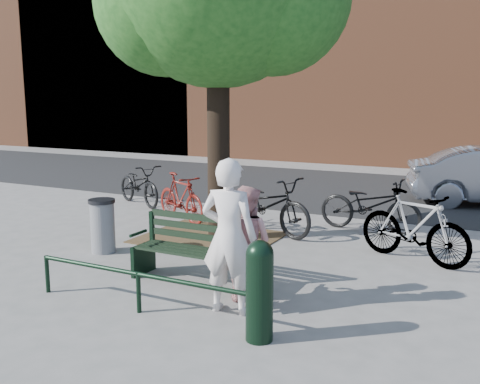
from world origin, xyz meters
The scene contains 14 objects.
ground centered at (0.00, 0.00, 0.00)m, with size 90.00×90.00×0.00m, color gray.
dirt_pit centered at (-1.00, 2.20, 0.01)m, with size 2.40×2.00×0.02m, color brown.
road centered at (0.00, 8.50, 0.01)m, with size 40.00×7.00×0.01m, color black.
park_bench centered at (0.00, 0.08, 0.48)m, with size 1.74×0.54×0.97m.
guard_railing centered at (0.00, -1.20, 0.40)m, with size 3.06×0.06×0.51m.
person_left centered at (0.95, -0.68, 0.93)m, with size 0.68×0.45×1.87m, color silver.
person_right centered at (0.95, -0.24, 0.74)m, with size 0.72×0.56×1.48m, color tan.
bollard centered at (1.60, -1.22, 0.59)m, with size 0.29×0.29×1.10m.
litter_bin centered at (-2.12, 0.60, 0.45)m, with size 0.44×0.44×0.90m.
bicycle_a centered at (-4.08, 4.12, 0.49)m, with size 0.65×1.88×0.99m, color black.
bicycle_b centered at (-2.20, 3.07, 0.51)m, with size 0.48×1.68×1.01m, color #5F130D.
bicycle_c centered at (-0.21, 3.00, 0.55)m, with size 0.73×2.10×1.11m, color black.
bicycle_d centered at (2.58, 2.42, 0.56)m, with size 0.53×1.88×1.13m, color gray.
bicycle_e centered at (1.50, 4.01, 0.52)m, with size 0.69×1.98×1.04m, color black.
Camera 1 is at (3.84, -6.06, 2.54)m, focal length 40.00 mm.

